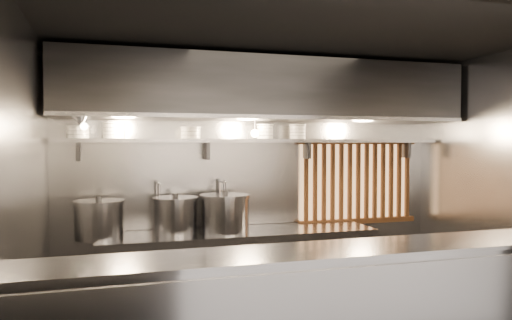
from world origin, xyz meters
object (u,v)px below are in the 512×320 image
heat_lamp (81,120)px  stock_pot_mid (175,215)px  pendant_bulb (255,133)px  stock_pot_left (99,219)px  stock_pot_right (225,213)px

heat_lamp → stock_pot_mid: (0.92, 0.33, -0.97)m
heat_lamp → pendant_bulb: 1.83m
stock_pot_left → stock_pot_mid: (0.77, 0.04, 0.00)m
heat_lamp → pendant_bulb: size_ratio=1.87×
stock_pot_left → stock_pot_mid: 0.77m
stock_pot_left → stock_pot_right: 1.29m
pendant_bulb → stock_pot_right: size_ratio=0.28×
pendant_bulb → stock_pot_left: pendant_bulb is taller
stock_pot_left → stock_pot_right: bearing=-1.6°
heat_lamp → stock_pot_left: size_ratio=0.54×
pendant_bulb → stock_pot_mid: pendant_bulb is taller
heat_lamp → stock_pot_right: 1.75m
heat_lamp → stock_pot_mid: bearing=19.8°
heat_lamp → stock_pot_right: size_ratio=0.53×
heat_lamp → pendant_bulb: bearing=11.0°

